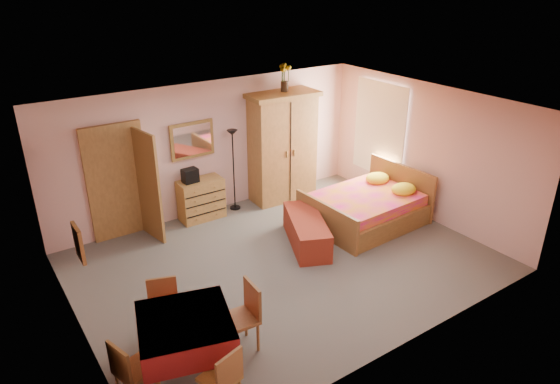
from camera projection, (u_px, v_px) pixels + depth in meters
floor at (285, 262)px, 8.32m from camera, size 6.50×6.50×0.00m
ceiling at (286, 110)px, 7.26m from camera, size 6.50×6.50×0.00m
wall_back at (212, 148)px, 9.68m from camera, size 6.50×0.10×2.60m
wall_front at (406, 262)px, 5.91m from camera, size 6.50×0.10×2.60m
wall_left at (69, 252)px, 6.12m from camera, size 0.10×5.00×2.60m
wall_right at (426, 152)px, 9.46m from camera, size 0.10×5.00×2.60m
doorway at (117, 183)px, 8.79m from camera, size 1.06×0.12×2.15m
window at (380, 129)px, 10.29m from camera, size 0.08×1.40×1.95m
picture_left at (78, 243)px, 5.52m from camera, size 0.04×0.32×0.42m
picture_back at (309, 117)px, 10.76m from camera, size 0.30×0.04×0.40m
chest_of_drawers at (201, 199)px, 9.64m from camera, size 0.86×0.43×0.81m
wall_mirror at (192, 140)px, 9.33m from camera, size 0.88×0.07×0.70m
stereo at (190, 176)px, 9.33m from camera, size 0.30×0.22×0.27m
floor_lamp at (234, 170)px, 9.87m from camera, size 0.27×0.27×1.66m
wardrobe at (282, 147)px, 10.23m from camera, size 1.48×0.82×2.27m
sunflower_vase at (285, 77)px, 9.72m from camera, size 0.22×0.22×0.55m
bed at (365, 200)px, 9.43m from camera, size 2.15×1.72×0.96m
bench at (306, 231)px, 8.79m from camera, size 1.13×1.60×0.50m
dining_table at (187, 345)px, 5.92m from camera, size 1.31×1.31×0.78m
chair_south at (219, 377)px, 5.43m from camera, size 0.46×0.46×0.82m
chair_north at (164, 313)px, 6.42m from camera, size 0.49×0.49×0.85m
chair_west at (135, 369)px, 5.53m from camera, size 0.47×0.47×0.84m
chair_east at (240, 318)px, 6.27m from camera, size 0.44×0.44×0.92m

